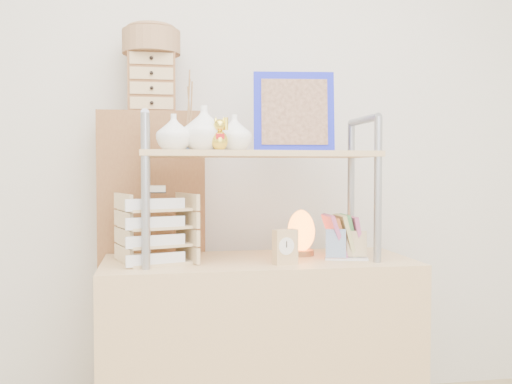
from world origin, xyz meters
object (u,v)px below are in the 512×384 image
(desk, at_px, (259,354))
(letter_tray, at_px, (156,232))
(cabinet, at_px, (153,266))
(salt_lamp, at_px, (301,232))

(desk, height_order, letter_tray, letter_tray)
(cabinet, distance_m, salt_lamp, 0.69)
(desk, bearing_deg, cabinet, 137.84)
(cabinet, bearing_deg, salt_lamp, -24.77)
(desk, height_order, cabinet, cabinet)
(cabinet, xyz_separation_m, salt_lamp, (0.60, -0.30, 0.17))
(desk, xyz_separation_m, cabinet, (-0.41, 0.37, 0.30))
(desk, bearing_deg, letter_tray, -177.86)
(letter_tray, bearing_deg, cabinet, 91.93)
(cabinet, height_order, letter_tray, cabinet)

